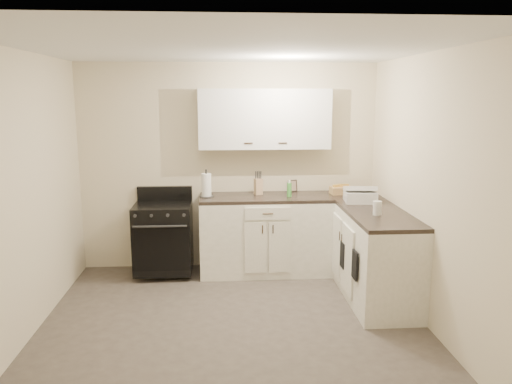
{
  "coord_description": "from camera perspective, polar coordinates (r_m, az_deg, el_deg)",
  "views": [
    {
      "loc": [
        -0.09,
        -4.27,
        2.12
      ],
      "look_at": [
        0.27,
        0.85,
        1.12
      ],
      "focal_mm": 35.0,
      "sensor_mm": 36.0,
      "label": 1
    }
  ],
  "objects": [
    {
      "name": "wall_back",
      "position": [
        6.14,
        -3.13,
        2.88
      ],
      "size": [
        3.6,
        0.0,
        3.6
      ],
      "primitive_type": "plane",
      "rotation": [
        1.57,
        0.0,
        0.0
      ],
      "color": "beige",
      "rests_on": "ground"
    },
    {
      "name": "soap_bottle",
      "position": [
        5.88,
        3.83,
        0.26
      ],
      "size": [
        0.06,
        0.06,
        0.16
      ],
      "primitive_type": "cylinder",
      "rotation": [
        0.0,
        0.0,
        -0.08
      ],
      "color": "green",
      "rests_on": "countertop_back"
    },
    {
      "name": "ceiling",
      "position": [
        4.29,
        -2.89,
        16.13
      ],
      "size": [
        3.6,
        3.6,
        0.0
      ],
      "primitive_type": "plane",
      "color": "white",
      "rests_on": "wall_back"
    },
    {
      "name": "wall_left",
      "position": [
        4.68,
        -25.33,
        -0.72
      ],
      "size": [
        0.0,
        3.6,
        3.6
      ],
      "primitive_type": "plane",
      "rotation": [
        1.57,
        0.0,
        1.57
      ],
      "color": "beige",
      "rests_on": "ground"
    },
    {
      "name": "wicker_basket",
      "position": [
        6.12,
        9.73,
        0.19
      ],
      "size": [
        0.27,
        0.19,
        0.09
      ],
      "primitive_type": "cube",
      "rotation": [
        0.0,
        0.0,
        0.08
      ],
      "color": "tan",
      "rests_on": "countertop_right"
    },
    {
      "name": "picture_frame",
      "position": [
        6.2,
        4.21,
        0.72
      ],
      "size": [
        0.12,
        0.07,
        0.14
      ],
      "primitive_type": "cube",
      "rotation": [
        -0.14,
        0.0,
        0.36
      ],
      "color": "black",
      "rests_on": "countertop_back"
    },
    {
      "name": "wall_right",
      "position": [
        4.75,
        19.51,
        -0.12
      ],
      "size": [
        0.0,
        3.6,
        3.6
      ],
      "primitive_type": "plane",
      "rotation": [
        1.57,
        0.0,
        -1.57
      ],
      "color": "beige",
      "rests_on": "ground"
    },
    {
      "name": "oven_mitt_near",
      "position": [
        4.94,
        11.23,
        -8.19
      ],
      "size": [
        0.02,
        0.16,
        0.28
      ],
      "primitive_type": "cube",
      "color": "black",
      "rests_on": "base_cabinets_right"
    },
    {
      "name": "knife_block",
      "position": [
        5.99,
        0.26,
        0.63
      ],
      "size": [
        0.11,
        0.1,
        0.19
      ],
      "primitive_type": "cube",
      "rotation": [
        0.0,
        0.0,
        0.34
      ],
      "color": "tan",
      "rests_on": "countertop_back"
    },
    {
      "name": "countertop_back",
      "position": [
        5.92,
        1.07,
        -0.65
      ],
      "size": [
        1.55,
        0.6,
        0.04
      ],
      "primitive_type": "cube",
      "color": "black",
      "rests_on": "base_cabinets_back"
    },
    {
      "name": "base_cabinets_back",
      "position": [
        6.03,
        1.06,
        -5.03
      ],
      "size": [
        1.55,
        0.6,
        0.9
      ],
      "primitive_type": "cube",
      "color": "white",
      "rests_on": "floor"
    },
    {
      "name": "countertop_grill",
      "position": [
        5.7,
        11.81,
        -0.49
      ],
      "size": [
        0.37,
        0.35,
        0.12
      ],
      "primitive_type": "cube",
      "rotation": [
        0.0,
        0.0,
        -0.11
      ],
      "color": "white",
      "rests_on": "countertop_right"
    },
    {
      "name": "floor",
      "position": [
        4.77,
        -2.59,
        -15.33
      ],
      "size": [
        3.6,
        3.6,
        0.0
      ],
      "primitive_type": "plane",
      "color": "#473F38",
      "rests_on": "ground"
    },
    {
      "name": "stove",
      "position": [
        6.02,
        -10.52,
        -5.14
      ],
      "size": [
        0.66,
        0.57,
        0.8
      ],
      "primitive_type": "cube",
      "color": "black",
      "rests_on": "floor"
    },
    {
      "name": "upper_cabinets",
      "position": [
        5.95,
        0.98,
        8.35
      ],
      "size": [
        1.55,
        0.3,
        0.7
      ],
      "primitive_type": "cube",
      "color": "silver",
      "rests_on": "wall_back"
    },
    {
      "name": "oven_mitt_far",
      "position": [
        5.4,
        9.87,
        -7.11
      ],
      "size": [
        0.02,
        0.16,
        0.27
      ],
      "primitive_type": "cube",
      "color": "black",
      "rests_on": "base_cabinets_right"
    },
    {
      "name": "countertop_right",
      "position": [
        5.5,
        12.92,
        -1.84
      ],
      "size": [
        0.6,
        1.9,
        0.04
      ],
      "primitive_type": "cube",
      "color": "black",
      "rests_on": "base_cabinets_right"
    },
    {
      "name": "paper_towel",
      "position": [
        5.87,
        -5.69,
        0.77
      ],
      "size": [
        0.13,
        0.13,
        0.28
      ],
      "primitive_type": "cylinder",
      "rotation": [
        0.0,
        0.0,
        0.2
      ],
      "color": "white",
      "rests_on": "countertop_back"
    },
    {
      "name": "glass_jar",
      "position": [
        5.11,
        13.7,
        -1.79
      ],
      "size": [
        0.11,
        0.11,
        0.14
      ],
      "primitive_type": "cylinder",
      "rotation": [
        0.0,
        0.0,
        -0.41
      ],
      "color": "silver",
      "rests_on": "countertop_right"
    },
    {
      "name": "base_cabinets_right",
      "position": [
        5.62,
        12.72,
        -6.52
      ],
      "size": [
        0.6,
        1.9,
        0.9
      ],
      "primitive_type": "cube",
      "color": "white",
      "rests_on": "floor"
    },
    {
      "name": "wall_front",
      "position": [
        2.62,
        -1.8,
        -8.27
      ],
      "size": [
        3.6,
        0.0,
        3.6
      ],
      "primitive_type": "plane",
      "rotation": [
        -1.57,
        0.0,
        0.0
      ],
      "color": "beige",
      "rests_on": "ground"
    }
  ]
}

